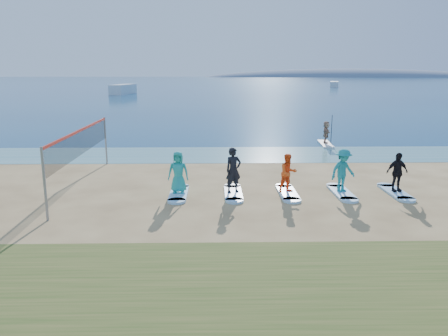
{
  "coord_description": "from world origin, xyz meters",
  "views": [
    {
      "loc": [
        -0.67,
        -14.92,
        4.91
      ],
      "look_at": [
        -0.31,
        2.0,
        1.1
      ],
      "focal_mm": 35.0,
      "sensor_mm": 36.0,
      "label": 1
    }
  ],
  "objects_px": {
    "student_0": "(178,172)",
    "surfboard_3": "(342,192)",
    "surfboard_1": "(233,193)",
    "surfboard_0": "(179,193)",
    "paddleboarder": "(326,132)",
    "student_3": "(343,170)",
    "surfboard_2": "(288,193)",
    "surfboard_4": "(395,192)",
    "paddleboard": "(326,144)",
    "student_2": "(288,173)",
    "volleyball_net": "(81,142)",
    "student_4": "(397,172)",
    "boat_offshore_b": "(334,87)",
    "student_1": "(233,170)",
    "boat_offshore_a": "(123,94)"
  },
  "relations": [
    {
      "from": "surfboard_2",
      "to": "surfboard_3",
      "type": "distance_m",
      "value": 2.21
    },
    {
      "from": "surfboard_2",
      "to": "surfboard_4",
      "type": "relative_size",
      "value": 1.0
    },
    {
      "from": "boat_offshore_a",
      "to": "student_2",
      "type": "xyz_separation_m",
      "value": [
        21.82,
        -74.7,
        0.87
      ]
    },
    {
      "from": "volleyball_net",
      "to": "student_2",
      "type": "height_order",
      "value": "volleyball_net"
    },
    {
      "from": "boat_offshore_a",
      "to": "surfboard_1",
      "type": "xyz_separation_m",
      "value": [
        19.61,
        -74.7,
        0.04
      ]
    },
    {
      "from": "paddleboarder",
      "to": "student_0",
      "type": "distance_m",
      "value": 14.73
    },
    {
      "from": "paddleboarder",
      "to": "surfboard_1",
      "type": "xyz_separation_m",
      "value": [
        -6.69,
        -11.74,
        -0.81
      ]
    },
    {
      "from": "surfboard_0",
      "to": "surfboard_4",
      "type": "bearing_deg",
      "value": 0.0
    },
    {
      "from": "student_1",
      "to": "student_2",
      "type": "relative_size",
      "value": 1.16
    },
    {
      "from": "student_0",
      "to": "surfboard_4",
      "type": "xyz_separation_m",
      "value": [
        8.82,
        0.0,
        -0.88
      ]
    },
    {
      "from": "boat_offshore_a",
      "to": "surfboard_0",
      "type": "height_order",
      "value": "boat_offshore_a"
    },
    {
      "from": "student_3",
      "to": "surfboard_2",
      "type": "bearing_deg",
      "value": 155.36
    },
    {
      "from": "boat_offshore_a",
      "to": "surfboard_1",
      "type": "distance_m",
      "value": 77.23
    },
    {
      "from": "surfboard_2",
      "to": "surfboard_3",
      "type": "relative_size",
      "value": 1.0
    },
    {
      "from": "surfboard_0",
      "to": "student_3",
      "type": "height_order",
      "value": "student_3"
    },
    {
      "from": "surfboard_1",
      "to": "student_2",
      "type": "height_order",
      "value": "student_2"
    },
    {
      "from": "surfboard_3",
      "to": "student_3",
      "type": "bearing_deg",
      "value": 0.0
    },
    {
      "from": "paddleboard",
      "to": "surfboard_1",
      "type": "bearing_deg",
      "value": -114.46
    },
    {
      "from": "boat_offshore_a",
      "to": "student_1",
      "type": "height_order",
      "value": "student_1"
    },
    {
      "from": "student_0",
      "to": "surfboard_3",
      "type": "relative_size",
      "value": 0.76
    },
    {
      "from": "surfboard_0",
      "to": "surfboard_2",
      "type": "xyz_separation_m",
      "value": [
        4.41,
        0.0,
        0.0
      ]
    },
    {
      "from": "volleyball_net",
      "to": "student_4",
      "type": "bearing_deg",
      "value": -6.46
    },
    {
      "from": "boat_offshore_a",
      "to": "student_2",
      "type": "bearing_deg",
      "value": -63.7
    },
    {
      "from": "paddleboard",
      "to": "student_1",
      "type": "xyz_separation_m",
      "value": [
        -6.69,
        -11.74,
        0.94
      ]
    },
    {
      "from": "student_1",
      "to": "surfboard_3",
      "type": "distance_m",
      "value": 4.51
    },
    {
      "from": "surfboard_1",
      "to": "surfboard_3",
      "type": "bearing_deg",
      "value": 0.0
    },
    {
      "from": "surfboard_3",
      "to": "surfboard_2",
      "type": "bearing_deg",
      "value": 180.0
    },
    {
      "from": "student_0",
      "to": "surfboard_3",
      "type": "distance_m",
      "value": 6.67
    },
    {
      "from": "student_2",
      "to": "surfboard_3",
      "type": "bearing_deg",
      "value": -20.56
    },
    {
      "from": "student_3",
      "to": "surfboard_1",
      "type": "bearing_deg",
      "value": 155.36
    },
    {
      "from": "student_0",
      "to": "surfboard_4",
      "type": "distance_m",
      "value": 8.86
    },
    {
      "from": "student_0",
      "to": "student_3",
      "type": "bearing_deg",
      "value": 3.41
    },
    {
      "from": "paddleboard",
      "to": "student_2",
      "type": "height_order",
      "value": "student_2"
    },
    {
      "from": "student_1",
      "to": "volleyball_net",
      "type": "bearing_deg",
      "value": 143.18
    },
    {
      "from": "student_4",
      "to": "student_0",
      "type": "bearing_deg",
      "value": 169.19
    },
    {
      "from": "surfboard_1",
      "to": "student_2",
      "type": "distance_m",
      "value": 2.35
    },
    {
      "from": "paddleboarder",
      "to": "surfboard_1",
      "type": "relative_size",
      "value": 0.67
    },
    {
      "from": "student_0",
      "to": "student_2",
      "type": "bearing_deg",
      "value": 3.41
    },
    {
      "from": "paddleboarder",
      "to": "boat_offshore_a",
      "type": "bearing_deg",
      "value": 33.7
    },
    {
      "from": "paddleboard",
      "to": "surfboard_1",
      "type": "distance_m",
      "value": 13.51
    },
    {
      "from": "student_0",
      "to": "student_3",
      "type": "distance_m",
      "value": 6.62
    },
    {
      "from": "boat_offshore_b",
      "to": "surfboard_0",
      "type": "relative_size",
      "value": 2.75
    },
    {
      "from": "volleyball_net",
      "to": "paddleboarder",
      "type": "height_order",
      "value": "volleyball_net"
    },
    {
      "from": "student_0",
      "to": "student_1",
      "type": "distance_m",
      "value": 2.21
    },
    {
      "from": "student_3",
      "to": "surfboard_4",
      "type": "height_order",
      "value": "student_3"
    },
    {
      "from": "surfboard_1",
      "to": "surfboard_0",
      "type": "bearing_deg",
      "value": 180.0
    },
    {
      "from": "surfboard_1",
      "to": "surfboard_4",
      "type": "relative_size",
      "value": 1.0
    },
    {
      "from": "paddleboarder",
      "to": "student_1",
      "type": "bearing_deg",
      "value": 161.37
    },
    {
      "from": "volleyball_net",
      "to": "student_0",
      "type": "bearing_deg",
      "value": -19.29
    },
    {
      "from": "surfboard_0",
      "to": "student_2",
      "type": "bearing_deg",
      "value": 0.0
    }
  ]
}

